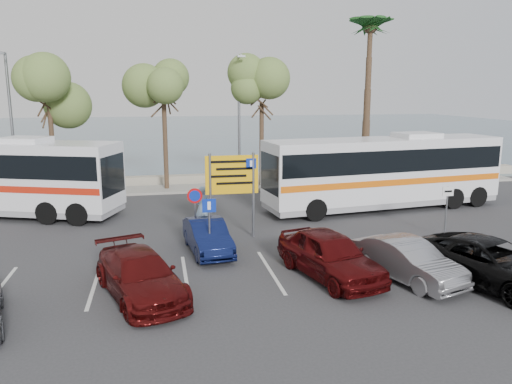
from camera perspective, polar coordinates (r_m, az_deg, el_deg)
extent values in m
plane|color=#313134|center=(18.02, -4.37, -8.29)|extent=(120.00, 120.00, 0.00)
cube|color=gray|center=(31.49, -7.41, 0.40)|extent=(44.00, 2.40, 0.15)
cube|color=gray|center=(33.41, -7.65, 1.43)|extent=(48.00, 0.80, 0.60)
plane|color=#466270|center=(77.11, -9.73, 6.83)|extent=(140.00, 140.00, 0.00)
cylinder|color=#382619|center=(31.63, -22.19, 4.45)|extent=(0.28, 0.28, 5.04)
cylinder|color=#382619|center=(31.01, -10.32, 5.51)|extent=(0.28, 0.28, 5.60)
cylinder|color=#382619|center=(31.69, 0.64, 5.44)|extent=(0.28, 0.28, 5.18)
cylinder|color=#382619|center=(33.66, 12.57, 9.64)|extent=(0.48, 0.48, 10.00)
cylinder|color=slate|center=(31.56, -26.12, 6.82)|extent=(0.16, 0.16, 8.00)
cylinder|color=slate|center=(31.13, -26.99, 14.00)|extent=(0.12, 0.90, 0.12)
cube|color=slate|center=(30.64, -27.24, 13.94)|extent=(0.45, 0.25, 0.12)
cylinder|color=slate|center=(30.91, -1.95, 7.91)|extent=(0.16, 0.16, 8.00)
cylinder|color=slate|center=(30.47, -1.86, 15.29)|extent=(0.12, 0.90, 0.12)
cube|color=slate|center=(29.97, -1.70, 15.26)|extent=(0.45, 0.25, 0.12)
cylinder|color=slate|center=(20.60, -5.23, -0.57)|extent=(0.12, 0.12, 3.60)
cylinder|color=slate|center=(20.86, -0.31, -0.37)|extent=(0.12, 0.12, 3.60)
cube|color=#ECAB0C|center=(20.54, -2.78, 1.99)|extent=(2.20, 0.06, 1.60)
cube|color=#0C2699|center=(20.56, -0.56, 3.28)|extent=(0.42, 0.01, 0.42)
cylinder|color=slate|center=(19.93, -6.96, -3.09)|extent=(0.07, 0.07, 2.20)
cylinder|color=#B20C0C|center=(19.69, -7.02, -0.43)|extent=(0.60, 0.03, 0.60)
cylinder|color=slate|center=(18.42, -5.34, -4.27)|extent=(0.07, 0.07, 2.20)
cube|color=#0C2699|center=(18.18, -5.39, -1.56)|extent=(0.50, 0.03, 0.50)
cylinder|color=slate|center=(22.34, 20.91, -2.18)|extent=(0.07, 0.07, 2.20)
cube|color=white|center=(22.14, 21.10, 0.08)|extent=(0.50, 0.03, 0.40)
cube|color=silver|center=(26.71, 14.38, 2.62)|extent=(12.87, 4.28, 3.10)
cube|color=black|center=(26.64, 14.44, 3.79)|extent=(12.62, 4.29, 1.10)
cube|color=#DC5E0C|center=(26.79, 14.33, 1.57)|extent=(12.74, 4.29, 0.32)
cube|color=gray|center=(26.99, 14.22, -0.63)|extent=(12.74, 4.24, 0.58)
cube|color=silver|center=(26.52, 14.56, 6.20)|extent=(2.30, 1.94, 0.25)
imported|color=#0F1746|center=(19.22, -5.56, -5.06)|extent=(1.75, 3.94, 1.26)
imported|color=#4F0D0D|center=(15.52, -13.10, -9.25)|extent=(3.30, 5.00, 1.35)
imported|color=#4D0B0B|center=(16.77, 8.44, -7.09)|extent=(2.95, 4.91, 1.57)
imported|color=black|center=(17.65, 25.22, -7.32)|extent=(4.16, 5.78, 1.46)
imported|color=gray|center=(17.12, 16.91, -7.48)|extent=(2.61, 4.30, 1.34)
imported|color=#83A0BF|center=(22.52, -6.17, -1.74)|extent=(0.82, 0.70, 1.92)
imported|color=#363E52|center=(25.29, 8.17, -0.25)|extent=(0.84, 1.03, 1.98)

